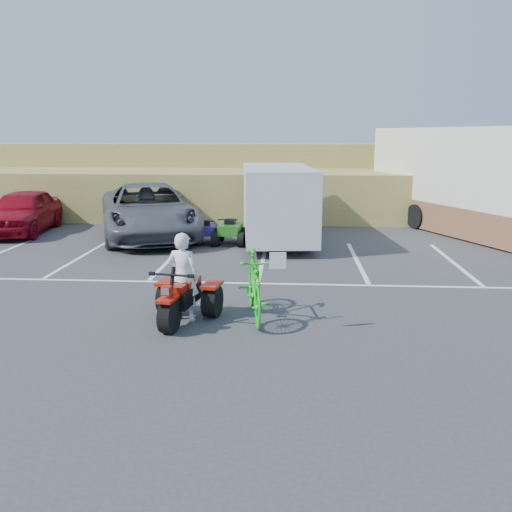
# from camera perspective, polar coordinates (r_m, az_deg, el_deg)

# --- Properties ---
(ground) EXTENTS (100.00, 100.00, 0.00)m
(ground) POSITION_cam_1_polar(r_m,az_deg,el_deg) (10.89, -0.69, -6.30)
(ground) COLOR #373739
(ground) RESTS_ON ground
(parking_stripes) EXTENTS (28.00, 5.16, 0.01)m
(parking_stripes) POSITION_cam_1_polar(r_m,az_deg,el_deg) (14.76, 3.91, -1.23)
(parking_stripes) COLOR white
(parking_stripes) RESTS_ON ground
(grass_embankment) EXTENTS (40.00, 8.50, 3.10)m
(grass_embankment) POSITION_cam_1_polar(r_m,az_deg,el_deg) (25.85, 2.04, 7.95)
(grass_embankment) COLOR olive
(grass_embankment) RESTS_ON ground
(red_trike_atv) EXTENTS (1.53, 1.87, 1.09)m
(red_trike_atv) POSITION_cam_1_polar(r_m,az_deg,el_deg) (10.63, -7.84, -6.90)
(red_trike_atv) COLOR #A01609
(red_trike_atv) RESTS_ON ground
(rider) EXTENTS (0.69, 0.52, 1.73)m
(rider) POSITION_cam_1_polar(r_m,az_deg,el_deg) (10.51, -7.68, -2.19)
(rider) COLOR white
(rider) RESTS_ON ground
(green_dirt_bike) EXTENTS (0.96, 2.25, 1.31)m
(green_dirt_bike) POSITION_cam_1_polar(r_m,az_deg,el_deg) (10.59, -0.19, -3.13)
(green_dirt_bike) COLOR #14BF19
(green_dirt_bike) RESTS_ON ground
(grey_pickup) EXTENTS (5.17, 7.34, 1.86)m
(grey_pickup) POSITION_cam_1_polar(r_m,az_deg,el_deg) (19.46, -11.27, 4.71)
(grey_pickup) COLOR #4D4F55
(grey_pickup) RESTS_ON ground
(red_car) EXTENTS (2.43, 4.85, 1.58)m
(red_car) POSITION_cam_1_polar(r_m,az_deg,el_deg) (21.71, -23.35, 4.35)
(red_car) COLOR maroon
(red_car) RESTS_ON ground
(cargo_trailer) EXTENTS (2.69, 5.57, 2.51)m
(cargo_trailer) POSITION_cam_1_polar(r_m,az_deg,el_deg) (18.05, 2.25, 5.71)
(cargo_trailer) COLOR silver
(cargo_trailer) RESTS_ON ground
(rv_motorhome) EXTENTS (6.61, 10.60, 3.75)m
(rv_motorhome) POSITION_cam_1_polar(r_m,az_deg,el_deg) (20.82, 22.95, 6.39)
(rv_motorhome) COLOR silver
(rv_motorhome) RESTS_ON ground
(quad_atv_blue) EXTENTS (1.14, 1.41, 0.84)m
(quad_atv_blue) POSITION_cam_1_polar(r_m,az_deg,el_deg) (18.17, -5.30, 1.37)
(quad_atv_blue) COLOR navy
(quad_atv_blue) RESTS_ON ground
(quad_atv_green) EXTENTS (1.13, 1.46, 0.92)m
(quad_atv_green) POSITION_cam_1_polar(r_m,az_deg,el_deg) (17.98, -2.70, 1.29)
(quad_atv_green) COLOR #1D6116
(quad_atv_green) RESTS_ON ground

